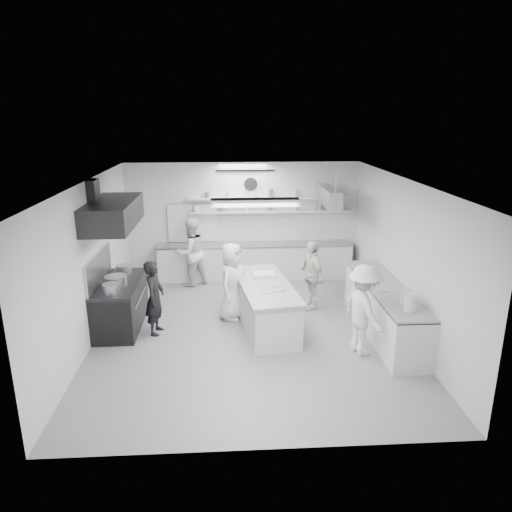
{
  "coord_description": "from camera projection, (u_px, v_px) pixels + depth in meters",
  "views": [
    {
      "loc": [
        -0.41,
        -8.66,
        4.2
      ],
      "look_at": [
        0.16,
        0.6,
        1.39
      ],
      "focal_mm": 33.35,
      "sensor_mm": 36.0,
      "label": 1
    }
  ],
  "objects": [
    {
      "name": "exhaust_hood",
      "position": [
        112.0,
        214.0,
        9.06
      ],
      "size": [
        0.85,
        2.0,
        0.5
      ],
      "primitive_type": "cube",
      "color": "black",
      "rests_on": "wall_left"
    },
    {
      "name": "bowl_right",
      "position": [
        384.0,
        290.0,
        9.0
      ],
      "size": [
        0.21,
        0.21,
        0.05
      ],
      "primitive_type": "imported",
      "rotation": [
        0.0,
        0.0,
        -0.0
      ],
      "color": "silver",
      "rests_on": "right_counter"
    },
    {
      "name": "stove_pot",
      "position": [
        116.0,
        282.0,
        9.26
      ],
      "size": [
        0.42,
        0.42,
        0.25
      ],
      "primitive_type": "cylinder",
      "color": "#9B9DA1",
      "rests_on": "stove"
    },
    {
      "name": "light_fixture_front",
      "position": [
        255.0,
        202.0,
        6.94
      ],
      "size": [
        1.3,
        0.25,
        0.1
      ],
      "primitive_type": "cube",
      "color": "silver",
      "rests_on": "ceiling"
    },
    {
      "name": "cook_stove",
      "position": [
        155.0,
        298.0,
        9.24
      ],
      "size": [
        0.43,
        0.59,
        1.49
      ],
      "primitive_type": "imported",
      "rotation": [
        0.0,
        0.0,
        1.43
      ],
      "color": "black",
      "rests_on": "floor"
    },
    {
      "name": "ceiling",
      "position": [
        249.0,
        181.0,
        8.64
      ],
      "size": [
        6.0,
        7.0,
        0.02
      ],
      "primitive_type": "cube",
      "color": "silver",
      "rests_on": "wall_back"
    },
    {
      "name": "wall_clock",
      "position": [
        251.0,
        184.0,
        12.12
      ],
      "size": [
        0.32,
        0.05,
        0.32
      ],
      "primitive_type": "cylinder",
      "rotation": [
        1.57,
        0.0,
        0.0
      ],
      "color": "white",
      "rests_on": "wall_back"
    },
    {
      "name": "back_counter",
      "position": [
        255.0,
        261.0,
        12.46
      ],
      "size": [
        5.0,
        0.6,
        0.92
      ],
      "primitive_type": "cube",
      "color": "silver",
      "rests_on": "floor"
    },
    {
      "name": "cook_island_left",
      "position": [
        232.0,
        281.0,
        9.9
      ],
      "size": [
        0.83,
        0.96,
        1.65
      ],
      "primitive_type": "imported",
      "rotation": [
        0.0,
        0.0,
        1.11
      ],
      "color": "silver",
      "rests_on": "floor"
    },
    {
      "name": "cook_back",
      "position": [
        191.0,
        252.0,
        11.84
      ],
      "size": [
        1.06,
        1.01,
        1.72
      ],
      "primitive_type": "imported",
      "rotation": [
        0.0,
        0.0,
        -2.54
      ],
      "color": "silver",
      "rests_on": "floor"
    },
    {
      "name": "bowl_island_a",
      "position": [
        280.0,
        290.0,
        9.14
      ],
      "size": [
        0.29,
        0.29,
        0.06
      ],
      "primitive_type": "imported",
      "rotation": [
        0.0,
        0.0,
        0.17
      ],
      "color": "#9B9DA1",
      "rests_on": "prep_island"
    },
    {
      "name": "stove",
      "position": [
        121.0,
        306.0,
        9.61
      ],
      "size": [
        0.8,
        1.8,
        0.9
      ],
      "primitive_type": "cube",
      "color": "black",
      "rests_on": "floor"
    },
    {
      "name": "right_counter",
      "position": [
        385.0,
        310.0,
        9.34
      ],
      "size": [
        0.74,
        3.3,
        0.94
      ],
      "primitive_type": "cube",
      "color": "silver",
      "rests_on": "floor"
    },
    {
      "name": "cook_island_right",
      "position": [
        312.0,
        275.0,
        10.44
      ],
      "size": [
        0.61,
        0.98,
        1.55
      ],
      "primitive_type": "imported",
      "rotation": [
        0.0,
        0.0,
        -1.29
      ],
      "color": "silver",
      "rests_on": "floor"
    },
    {
      "name": "wall_left",
      "position": [
        90.0,
        263.0,
        8.9
      ],
      "size": [
        0.04,
        7.0,
        3.0
      ],
      "primitive_type": "cube",
      "color": "silver",
      "rests_on": "floor"
    },
    {
      "name": "shelf_lower",
      "position": [
        270.0,
        211.0,
        12.27
      ],
      "size": [
        4.2,
        0.26,
        0.04
      ],
      "primitive_type": "cube",
      "color": "silver",
      "rests_on": "wall_back"
    },
    {
      "name": "wall_front",
      "position": [
        264.0,
        345.0,
        5.74
      ],
      "size": [
        6.0,
        0.04,
        3.0
      ],
      "primitive_type": "cube",
      "color": "silver",
      "rests_on": "floor"
    },
    {
      "name": "shelf_upper",
      "position": [
        270.0,
        198.0,
        12.17
      ],
      "size": [
        4.2,
        0.26,
        0.04
      ],
      "primitive_type": "cube",
      "color": "silver",
      "rests_on": "wall_back"
    },
    {
      "name": "wall_back",
      "position": [
        243.0,
        220.0,
        12.42
      ],
      "size": [
        6.0,
        0.04,
        3.0
      ],
      "primitive_type": "cube",
      "color": "silver",
      "rests_on": "floor"
    },
    {
      "name": "pass_through_window",
      "position": [
        193.0,
        223.0,
        12.34
      ],
      "size": [
        1.3,
        0.04,
        1.0
      ],
      "primitive_type": "cube",
      "color": "black",
      "rests_on": "wall_back"
    },
    {
      "name": "prep_island",
      "position": [
        265.0,
        306.0,
        9.6
      ],
      "size": [
        1.22,
        2.5,
        0.88
      ],
      "primitive_type": "cube",
      "rotation": [
        0.0,
        0.0,
        0.14
      ],
      "color": "silver",
      "rests_on": "floor"
    },
    {
      "name": "floor",
      "position": [
        250.0,
        332.0,
        9.52
      ],
      "size": [
        6.0,
        7.0,
        0.02
      ],
      "primitive_type": "cube",
      "color": "slate",
      "rests_on": "ground"
    },
    {
      "name": "bowl_island_b",
      "position": [
        267.0,
        293.0,
        9.03
      ],
      "size": [
        0.27,
        0.27,
        0.07
      ],
      "primitive_type": "imported",
      "rotation": [
        0.0,
        0.0,
        -0.33
      ],
      "color": "silver",
      "rests_on": "prep_island"
    },
    {
      "name": "pot_rack",
      "position": [
        329.0,
        196.0,
        11.26
      ],
      "size": [
        0.3,
        1.6,
        0.4
      ],
      "primitive_type": "cube",
      "color": "#9B9DA1",
      "rests_on": "ceiling"
    },
    {
      "name": "light_fixture_rear",
      "position": [
        245.0,
        173.0,
        10.38
      ],
      "size": [
        1.3,
        0.25,
        0.1
      ],
      "primitive_type": "cube",
      "color": "silver",
      "rests_on": "ceiling"
    },
    {
      "name": "cook_right",
      "position": [
        364.0,
        310.0,
        8.43
      ],
      "size": [
        0.91,
        1.21,
        1.67
      ],
      "primitive_type": "imported",
      "rotation": [
        0.0,
        0.0,
        1.87
      ],
      "color": "silver",
      "rests_on": "floor"
    },
    {
      "name": "wall_right",
      "position": [
        403.0,
        257.0,
        9.26
      ],
      "size": [
        0.04,
        7.0,
        3.0
      ],
      "primitive_type": "cube",
      "color": "silver",
      "rests_on": "floor"
    }
  ]
}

